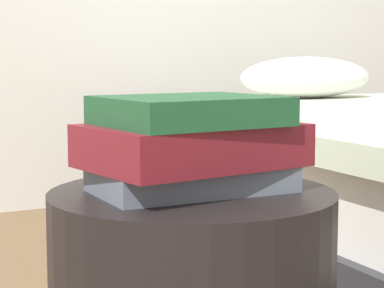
% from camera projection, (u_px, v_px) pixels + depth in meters
% --- Properties ---
extents(book_slate, '(0.28, 0.16, 0.04)m').
position_uv_depth(book_slate, '(190.00, 179.00, 1.04)').
color(book_slate, slate).
rests_on(book_slate, side_table).
extents(book_maroon, '(0.32, 0.23, 0.06)m').
position_uv_depth(book_maroon, '(190.00, 146.00, 1.03)').
color(book_maroon, maroon).
rests_on(book_maroon, book_slate).
extents(book_forest, '(0.25, 0.21, 0.04)m').
position_uv_depth(book_forest, '(190.00, 111.00, 1.01)').
color(book_forest, '#1E512D').
rests_on(book_forest, book_maroon).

